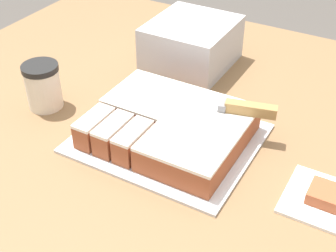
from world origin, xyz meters
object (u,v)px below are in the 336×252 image
Objects in this scene: coffee_cup at (43,86)px; brownie at (325,195)px; cake_board at (168,138)px; knife at (227,106)px; storage_box at (192,44)px; cake at (170,126)px.

coffee_cup is 0.62m from brownie.
cake_board is 0.32m from brownie.
knife is at bearing 38.61° from cake_board.
brownie is (0.32, -0.02, 0.01)m from cake_board.
storage_box is (-0.20, 0.23, -0.01)m from knife.
cake is 5.36× the size of brownie.
knife is 5.74× the size of brownie.
coffee_cup reaches higher than brownie.
coffee_cup reaches higher than cake_board.
cake is 0.32m from brownie.
cake_board is 1.64× the size of storage_box.
coffee_cup reaches higher than knife.
cake_board is 1.16× the size of cake.
cake_board is at bearing 24.72° from knife.
storage_box is (0.19, 0.34, 0.00)m from coffee_cup.
knife reaches higher than cake.
knife is at bearing 38.61° from cake.
storage_box reaches higher than coffee_cup.
coffee_cup is at bearing 0.69° from knife.
brownie is at bearing -4.22° from cake.
coffee_cup is (-0.30, -0.03, 0.05)m from cake_board.
cake is 1.41× the size of storage_box.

